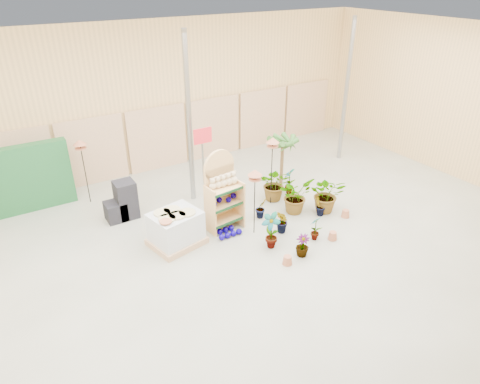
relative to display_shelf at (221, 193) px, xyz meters
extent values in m
cube|color=gray|center=(0.03, -1.82, -0.97)|extent=(15.00, 12.00, 0.10)
cube|color=white|center=(0.03, -1.82, 3.63)|extent=(15.00, 12.00, 0.10)
cube|color=tan|center=(0.03, 4.23, 1.33)|extent=(15.00, 0.10, 4.50)
cylinder|color=gray|center=(5.53, 1.68, 1.33)|extent=(0.14, 0.14, 4.50)
cylinder|color=gray|center=(0.03, 1.68, 1.33)|extent=(0.14, 0.14, 4.50)
cube|color=tan|center=(-3.97, 4.10, 0.08)|extent=(1.90, 0.06, 2.00)
cube|color=tan|center=(-1.97, 4.10, 0.08)|extent=(1.90, 0.06, 2.00)
cube|color=tan|center=(0.03, 4.10, 0.08)|extent=(1.90, 0.06, 2.00)
cube|color=tan|center=(2.03, 4.10, 0.08)|extent=(1.90, 0.06, 2.00)
cube|color=tan|center=(4.03, 4.10, 0.08)|extent=(1.90, 0.06, 2.00)
cube|color=tan|center=(6.03, 4.10, 0.08)|extent=(1.90, 0.06, 2.00)
cube|color=tan|center=(0.00, 0.09, -0.12)|extent=(0.84, 0.17, 1.59)
cylinder|color=tan|center=(0.00, 0.09, 0.67)|extent=(0.84, 0.17, 0.84)
cube|color=tan|center=(0.00, -0.15, -0.64)|extent=(0.85, 0.56, 0.04)
cube|color=#0F3819|center=(0.00, -0.38, -0.64)|extent=(0.80, 0.12, 0.06)
cube|color=tan|center=(0.00, -0.15, -0.22)|extent=(0.85, 0.56, 0.04)
cube|color=#0F3819|center=(0.00, -0.38, -0.22)|extent=(0.80, 0.12, 0.06)
cube|color=tan|center=(0.00, -0.15, 0.20)|extent=(0.85, 0.56, 0.04)
cube|color=#0F3819|center=(0.00, -0.38, 0.20)|extent=(0.80, 0.12, 0.06)
cube|color=tan|center=(-0.40, -0.15, -0.31)|extent=(0.09, 0.47, 1.21)
cube|color=tan|center=(0.40, -0.15, -0.31)|extent=(0.09, 0.47, 1.21)
sphere|color=beige|center=(-0.28, -0.09, 0.31)|extent=(0.17, 0.17, 0.17)
sphere|color=beige|center=(-0.28, -0.09, 0.45)|extent=(0.13, 0.13, 0.13)
sphere|color=beige|center=(-0.14, -0.09, 0.31)|extent=(0.18, 0.18, 0.18)
sphere|color=beige|center=(-0.14, -0.09, 0.46)|extent=(0.13, 0.13, 0.13)
sphere|color=beige|center=(0.00, -0.09, 0.32)|extent=(0.19, 0.19, 0.19)
sphere|color=beige|center=(0.00, -0.09, 0.47)|extent=(0.13, 0.13, 0.13)
sphere|color=beige|center=(0.14, -0.09, 0.32)|extent=(0.20, 0.20, 0.20)
sphere|color=beige|center=(0.14, -0.09, 0.48)|extent=(0.13, 0.13, 0.13)
sphere|color=beige|center=(0.28, -0.09, 0.33)|extent=(0.21, 0.21, 0.21)
sphere|color=beige|center=(0.28, -0.09, 0.49)|extent=(0.13, 0.13, 0.13)
sphere|color=#0B007A|center=(-0.30, -0.17, -0.13)|extent=(0.14, 0.14, 0.14)
sphere|color=#0B007A|center=(-0.10, -0.06, -0.13)|extent=(0.14, 0.14, 0.14)
sphere|color=#0B007A|center=(0.10, -0.17, -0.13)|extent=(0.14, 0.14, 0.14)
sphere|color=#0B007A|center=(0.30, -0.06, -0.13)|extent=(0.14, 0.14, 0.14)
sphere|color=#0B007A|center=(-0.33, -0.56, -0.84)|extent=(0.15, 0.15, 0.15)
sphere|color=#0B007A|center=(-0.25, -0.32, -0.84)|extent=(0.15, 0.15, 0.15)
sphere|color=#0B007A|center=(-0.17, -0.56, -0.84)|extent=(0.15, 0.15, 0.15)
sphere|color=#0B007A|center=(-0.09, -0.32, -0.84)|extent=(0.15, 0.15, 0.15)
sphere|color=#0B007A|center=(-0.01, -0.56, -0.84)|extent=(0.15, 0.15, 0.15)
sphere|color=#0B007A|center=(0.07, -0.32, -0.84)|extent=(0.15, 0.15, 0.15)
sphere|color=#0B007A|center=(0.15, -0.56, -0.84)|extent=(0.15, 0.15, 0.15)
cube|color=tan|center=(-1.29, -0.14, -0.85)|extent=(1.33, 1.18, 0.15)
cube|color=silver|center=(-1.29, -0.14, -0.43)|extent=(1.22, 1.07, 0.68)
cylinder|color=#D1C389|center=(-1.54, -0.28, -0.08)|extent=(0.39, 0.39, 0.04)
cylinder|color=#D1C389|center=(-1.29, -0.28, -0.08)|extent=(0.39, 0.39, 0.04)
cylinder|color=#D1C389|center=(-1.05, -0.28, -0.08)|extent=(0.39, 0.39, 0.04)
cylinder|color=#D1C389|center=(-1.54, 0.01, -0.08)|extent=(0.39, 0.39, 0.04)
cylinder|color=#D1C389|center=(-1.29, 0.01, -0.08)|extent=(0.39, 0.39, 0.04)
cube|color=black|center=(-1.86, 1.67, -0.67)|extent=(0.50, 0.50, 0.50)
cube|color=black|center=(-1.86, 1.67, -0.17)|extent=(0.50, 0.50, 0.50)
cube|color=black|center=(-2.16, 1.67, -0.67)|extent=(0.50, 0.50, 0.50)
cube|color=#1B582B|center=(-3.77, 3.38, -0.02)|extent=(2.00, 0.30, 1.80)
cylinder|color=gray|center=(0.13, 1.18, 0.18)|extent=(0.05, 0.05, 2.20)
cube|color=red|center=(0.13, 1.14, 1.08)|extent=(0.50, 0.03, 0.40)
cylinder|color=black|center=(0.50, -0.69, -0.19)|extent=(0.02, 0.02, 1.45)
cylinder|color=#B36545|center=(0.50, -0.69, 0.53)|extent=(0.30, 0.30, 0.02)
cone|color=#B36545|center=(0.50, -0.69, 0.70)|extent=(0.34, 0.34, 0.14)
cylinder|color=black|center=(1.70, 0.31, -0.08)|extent=(0.02, 0.02, 1.67)
cylinder|color=#B36545|center=(1.70, 0.31, 0.75)|extent=(0.30, 0.30, 0.02)
cone|color=#B36545|center=(1.70, 0.31, 0.92)|extent=(0.34, 0.34, 0.14)
cylinder|color=black|center=(-2.49, 2.98, -0.12)|extent=(0.02, 0.02, 1.59)
cylinder|color=#B36545|center=(-2.49, 2.98, 0.67)|extent=(0.30, 0.30, 0.02)
cone|color=#B36545|center=(-2.49, 2.98, 0.84)|extent=(0.34, 0.34, 0.14)
cylinder|color=brown|center=(2.65, 1.11, -0.29)|extent=(0.10, 0.10, 1.25)
imported|color=#336526|center=(0.49, -1.39, -0.47)|extent=(0.44, 0.54, 0.89)
imported|color=#336526|center=(1.07, -1.06, -0.61)|extent=(0.36, 0.40, 0.63)
imported|color=#336526|center=(1.98, -0.39, -0.44)|extent=(1.01, 0.92, 0.96)
imported|color=#336526|center=(2.50, 0.52, -0.52)|extent=(0.50, 0.49, 0.79)
imported|color=#336526|center=(1.06, -0.17, -0.64)|extent=(0.32, 0.27, 0.55)
imported|color=#336526|center=(1.93, 0.42, -0.44)|extent=(1.15, 1.14, 0.96)
imported|color=#336526|center=(0.90, -2.04, -0.65)|extent=(0.39, 0.39, 0.53)
imported|color=#336526|center=(1.58, -1.68, -0.60)|extent=(0.39, 0.32, 0.64)
imported|color=#336526|center=(2.40, -0.90, -0.65)|extent=(0.31, 0.26, 0.54)
imported|color=#336526|center=(2.70, -0.81, -0.42)|extent=(1.19, 1.15, 1.00)
camera|label=1|loc=(-4.42, -7.99, 4.82)|focal=32.00mm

